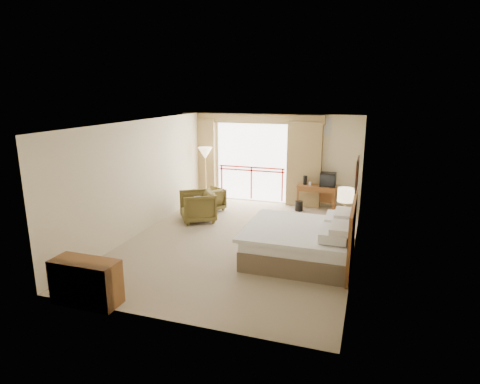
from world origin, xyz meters
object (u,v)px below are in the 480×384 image
(nightstand, at_px, (343,229))
(side_table, at_px, (194,203))
(bed, at_px, (302,242))
(dresser, at_px, (86,282))
(tv, at_px, (328,180))
(desk, at_px, (317,190))
(armchair_far, at_px, (210,210))
(armchair_near, at_px, (198,221))
(table_lamp, at_px, (346,196))
(floor_lamp, at_px, (205,155))
(wastebasket, at_px, (299,206))

(nightstand, xyz_separation_m, side_table, (-4.01, 0.54, 0.11))
(bed, height_order, side_table, bed)
(dresser, bearing_deg, tv, 68.58)
(desk, height_order, dresser, dresser)
(nightstand, relative_size, tv, 1.26)
(bed, relative_size, side_table, 3.84)
(desk, distance_m, tv, 0.47)
(nightstand, distance_m, armchair_far, 4.04)
(nightstand, relative_size, armchair_near, 0.62)
(table_lamp, bearing_deg, dresser, -131.28)
(nightstand, distance_m, armchair_near, 3.78)
(armchair_near, distance_m, dresser, 4.47)
(armchair_far, bearing_deg, desk, 140.37)
(armchair_near, height_order, side_table, side_table)
(armchair_far, bearing_deg, bed, 79.68)
(armchair_near, distance_m, floor_lamp, 2.42)
(nightstand, height_order, tv, tv)
(desk, distance_m, dresser, 7.12)
(armchair_near, bearing_deg, tv, 89.39)
(dresser, bearing_deg, bed, 47.43)
(desk, distance_m, armchair_far, 3.16)
(nightstand, relative_size, table_lamp, 0.82)
(side_table, bearing_deg, floor_lamp, 101.00)
(bed, xyz_separation_m, armchair_near, (-3.04, 1.62, -0.38))
(nightstand, height_order, dresser, dresser)
(table_lamp, height_order, floor_lamp, floor_lamp)
(armchair_near, bearing_deg, floor_lamp, 162.87)
(tv, height_order, armchair_far, tv)
(table_lamp, xyz_separation_m, side_table, (-4.01, 0.49, -0.67))
(desk, relative_size, dresser, 1.00)
(bed, relative_size, armchair_near, 2.44)
(side_table, relative_size, dresser, 0.50)
(floor_lamp, bearing_deg, desk, 4.00)
(tv, relative_size, floor_lamp, 0.25)
(tv, distance_m, side_table, 3.84)
(desk, height_order, side_table, desk)
(tv, height_order, dresser, tv)
(table_lamp, relative_size, wastebasket, 2.32)
(nightstand, distance_m, tv, 2.44)
(nightstand, distance_m, table_lamp, 0.78)
(bed, distance_m, floor_lamp, 5.11)
(nightstand, height_order, floor_lamp, floor_lamp)
(side_table, relative_size, floor_lamp, 0.33)
(floor_lamp, bearing_deg, side_table, -79.00)
(armchair_far, distance_m, floor_lamp, 1.76)
(armchair_near, xyz_separation_m, dresser, (0.02, -4.45, 0.37))
(nightstand, bearing_deg, table_lamp, 85.35)
(table_lamp, height_order, dresser, table_lamp)
(desk, height_order, wastebasket, desk)
(side_table, bearing_deg, wastebasket, 29.01)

